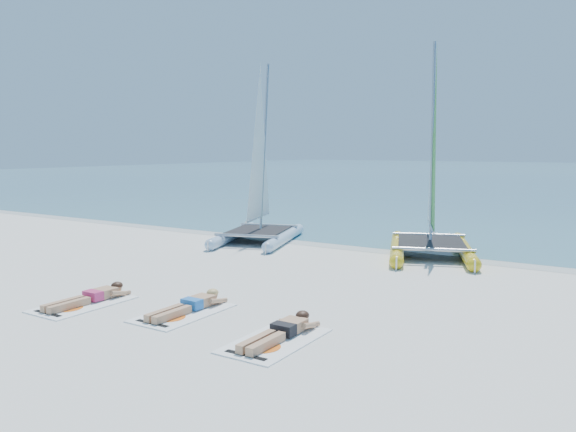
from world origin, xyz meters
name	(u,v)px	position (x,y,z in m)	size (l,w,h in m)	color
ground	(268,287)	(0.00, 0.00, 0.00)	(140.00, 140.00, 0.00)	silver
sea	(575,174)	(0.00, 63.00, 0.01)	(140.00, 115.00, 0.01)	#67ACA7
wet_sand_strip	(373,248)	(0.00, 5.50, 0.00)	(140.00, 1.40, 0.01)	silver
catamaran_blue	(259,186)	(-3.58, 4.76, 1.74)	(3.26, 4.70, 5.84)	silver
catamaran_yellow	(432,184)	(1.62, 5.75, 1.94)	(3.62, 4.98, 6.15)	gold
towel_a	(83,304)	(-2.16, -3.00, 0.01)	(1.00, 1.85, 0.02)	white
sunbather_a	(91,296)	(-2.16, -2.81, 0.12)	(0.37, 1.73, 0.26)	tan
towel_b	(183,313)	(-0.18, -2.41, 0.01)	(1.00, 1.85, 0.02)	white
sunbather_b	(190,304)	(-0.18, -2.22, 0.12)	(0.37, 1.73, 0.26)	tan
towel_c	(275,341)	(2.01, -2.75, 0.01)	(1.00, 1.85, 0.02)	white
sunbather_c	(282,330)	(2.01, -2.55, 0.12)	(0.37, 1.73, 0.26)	tan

